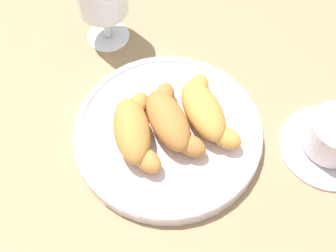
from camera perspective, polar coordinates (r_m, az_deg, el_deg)
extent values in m
plane|color=#997551|center=(0.64, 0.85, -3.57)|extent=(2.20, 2.20, 0.00)
cylinder|color=silver|center=(0.65, 0.00, -0.96)|extent=(0.26, 0.26, 0.02)
torus|color=silver|center=(0.64, 0.00, -0.53)|extent=(0.26, 0.26, 0.01)
ellipsoid|color=#BC7A38|center=(0.61, -4.47, -0.55)|extent=(0.10, 0.06, 0.04)
ellipsoid|color=#BC7A38|center=(0.60, -2.57, -4.20)|extent=(0.05, 0.05, 0.03)
ellipsoid|color=#BC7A38|center=(0.64, -3.80, 2.48)|extent=(0.05, 0.05, 0.03)
ellipsoid|color=#AD6B33|center=(0.62, 0.00, 0.71)|extent=(0.11, 0.08, 0.04)
ellipsoid|color=#AD6B33|center=(0.61, 2.78, -2.37)|extent=(0.05, 0.05, 0.03)
ellipsoid|color=#AD6B33|center=(0.65, -0.47, 3.65)|extent=(0.05, 0.04, 0.03)
ellipsoid|color=#CC893D|center=(0.63, 4.35, 1.93)|extent=(0.11, 0.08, 0.04)
ellipsoid|color=#CC893D|center=(0.62, 7.07, -1.13)|extent=(0.05, 0.05, 0.03)
ellipsoid|color=#CC893D|center=(0.66, 3.79, 4.78)|extent=(0.05, 0.04, 0.03)
cylinder|color=silver|center=(0.68, 19.16, -2.31)|extent=(0.14, 0.14, 0.01)
cylinder|color=silver|center=(0.65, 19.91, -1.00)|extent=(0.08, 0.08, 0.05)
cylinder|color=white|center=(0.77, -7.34, 10.98)|extent=(0.07, 0.07, 0.01)
cylinder|color=white|center=(0.75, -7.59, 12.53)|extent=(0.01, 0.01, 0.05)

